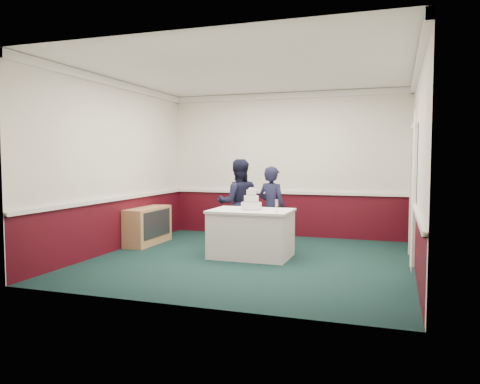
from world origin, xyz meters
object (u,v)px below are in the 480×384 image
(cake_knife, at_px, (246,211))
(person_woman, at_px, (272,209))
(champagne_flute, at_px, (277,204))
(sideboard, at_px, (148,226))
(cake_table, at_px, (251,233))
(wedding_cake, at_px, (251,203))
(person_man, at_px, (238,203))

(cake_knife, bearing_deg, person_woman, 99.61)
(person_woman, bearing_deg, champagne_flute, 128.55)
(sideboard, bearing_deg, cake_knife, -18.03)
(cake_table, relative_size, wedding_cake, 3.63)
(cake_table, height_order, champagne_flute, champagne_flute)
(cake_table, xyz_separation_m, person_man, (-0.50, 0.81, 0.41))
(sideboard, bearing_deg, wedding_cake, -13.02)
(cake_knife, height_order, person_woman, person_woman)
(cake_table, height_order, cake_knife, cake_knife)
(cake_knife, bearing_deg, champagne_flute, 14.66)
(sideboard, xyz_separation_m, cake_table, (2.22, -0.51, 0.05))
(sideboard, bearing_deg, cake_table, -13.02)
(person_man, bearing_deg, sideboard, -14.77)
(person_man, bearing_deg, champagne_flute, 107.89)
(sideboard, height_order, person_woman, person_woman)
(cake_table, relative_size, person_woman, 0.88)
(champagne_flute, distance_m, person_man, 1.48)
(sideboard, bearing_deg, person_woman, 3.37)
(sideboard, height_order, cake_knife, cake_knife)
(wedding_cake, distance_m, champagne_flute, 0.57)
(person_woman, bearing_deg, cake_table, 94.39)
(champagne_flute, relative_size, person_man, 0.13)
(wedding_cake, distance_m, person_woman, 0.70)
(sideboard, distance_m, person_man, 1.81)
(cake_table, distance_m, cake_knife, 0.44)
(cake_table, bearing_deg, sideboard, 166.98)
(cake_knife, bearing_deg, person_man, 138.08)
(sideboard, relative_size, cake_table, 0.91)
(person_woman, bearing_deg, cake_knife, 95.91)
(wedding_cake, bearing_deg, person_man, 121.53)
(wedding_cake, xyz_separation_m, person_man, (-0.50, 0.81, -0.09))
(cake_knife, distance_m, person_woman, 0.88)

